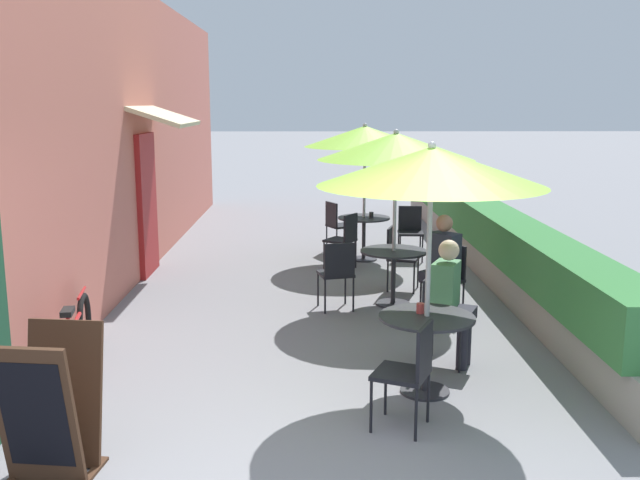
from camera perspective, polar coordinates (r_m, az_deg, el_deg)
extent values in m
plane|color=gray|center=(5.15, -1.16, -18.65)|extent=(120.00, 120.00, 0.00)
cube|color=#C66B5B|center=(11.53, -13.94, 8.43)|extent=(0.24, 13.51, 4.20)
cube|color=maroon|center=(10.93, -13.66, 2.79)|extent=(0.08, 0.96, 2.10)
cube|color=beige|center=(10.77, -12.34, 9.67)|extent=(0.78, 1.80, 0.30)
cube|color=gray|center=(11.69, 12.62, -0.76)|extent=(0.44, 12.51, 0.45)
cube|color=#387A3D|center=(11.60, 12.72, 1.69)|extent=(0.60, 11.88, 0.56)
cylinder|color=#28282D|center=(6.56, 8.37, -11.85)|extent=(0.44, 0.44, 0.02)
cylinder|color=#28282D|center=(6.44, 8.46, -9.04)|extent=(0.06, 0.06, 0.69)
cylinder|color=#28282D|center=(6.33, 8.55, -6.13)|extent=(0.84, 0.84, 0.02)
cylinder|color=#B7B7BC|center=(6.23, 8.64, -2.89)|extent=(0.04, 0.04, 2.13)
cone|color=#8CD138|center=(6.08, 8.90, 5.83)|extent=(1.94, 1.94, 0.33)
sphere|color=#B7B7BC|center=(6.07, 8.95, 7.48)|extent=(0.07, 0.07, 0.07)
cube|color=black|center=(5.72, 6.48, -10.59)|extent=(0.53, 0.53, 0.04)
cube|color=black|center=(5.60, 8.36, -8.82)|extent=(0.18, 0.36, 0.42)
cylinder|color=black|center=(6.01, 5.27, -11.77)|extent=(0.02, 0.02, 0.45)
cylinder|color=black|center=(5.70, 4.11, -13.08)|extent=(0.02, 0.02, 0.45)
cylinder|color=black|center=(5.92, 8.65, -12.23)|extent=(0.02, 0.02, 0.45)
cylinder|color=black|center=(5.60, 7.69, -13.59)|extent=(0.02, 0.02, 0.45)
cube|color=black|center=(7.11, 10.08, -6.33)|extent=(0.53, 0.53, 0.04)
cube|color=black|center=(7.10, 8.68, -4.56)|extent=(0.18, 0.36, 0.42)
cylinder|color=black|center=(6.98, 11.12, -8.66)|extent=(0.02, 0.02, 0.45)
cylinder|color=black|center=(7.31, 11.73, -7.76)|extent=(0.02, 0.02, 0.45)
cylinder|color=black|center=(7.06, 8.24, -8.34)|extent=(0.02, 0.02, 0.45)
cylinder|color=black|center=(7.39, 8.98, -7.47)|extent=(0.02, 0.02, 0.45)
cylinder|color=#23232D|center=(7.07, 11.30, -8.32)|extent=(0.11, 0.11, 0.47)
cylinder|color=#23232D|center=(7.22, 11.57, -7.93)|extent=(0.11, 0.11, 0.47)
cube|color=#23232D|center=(7.07, 10.81, -5.79)|extent=(0.45, 0.42, 0.12)
cube|color=#4C8456|center=(7.03, 10.01, -3.75)|extent=(0.34, 0.40, 0.50)
sphere|color=beige|center=(6.94, 10.27, -0.81)|extent=(0.20, 0.20, 0.20)
cylinder|color=#B73D3D|center=(6.39, 8.03, -5.43)|extent=(0.07, 0.07, 0.09)
cylinder|color=#28282D|center=(9.20, 5.84, -5.09)|extent=(0.44, 0.44, 0.02)
cylinder|color=#28282D|center=(9.11, 5.89, -3.02)|extent=(0.06, 0.06, 0.69)
cylinder|color=#28282D|center=(9.03, 5.93, -0.91)|extent=(0.84, 0.84, 0.02)
cylinder|color=#B7B7BC|center=(8.96, 5.97, 1.40)|extent=(0.04, 0.04, 2.13)
cone|color=#8CD138|center=(8.86, 6.10, 7.46)|extent=(1.94, 1.94, 0.33)
sphere|color=#B7B7BC|center=(8.85, 6.12, 8.60)|extent=(0.07, 0.07, 0.07)
cube|color=black|center=(9.82, 6.69, -1.44)|extent=(0.50, 0.50, 0.04)
cube|color=black|center=(9.81, 5.65, -0.18)|extent=(0.14, 0.37, 0.42)
cylinder|color=black|center=(9.67, 7.53, -3.02)|extent=(0.02, 0.02, 0.45)
cylinder|color=black|center=(10.02, 7.84, -2.54)|extent=(0.02, 0.02, 0.45)
cylinder|color=black|center=(9.73, 5.44, -2.89)|extent=(0.02, 0.02, 0.45)
cylinder|color=black|center=(10.07, 5.81, -2.42)|extent=(0.02, 0.02, 0.45)
cube|color=black|center=(8.86, 1.25, -2.72)|extent=(0.48, 0.48, 0.04)
cube|color=black|center=(8.64, 1.58, -1.64)|extent=(0.38, 0.12, 0.42)
cylinder|color=black|center=(9.13, 2.04, -3.77)|extent=(0.02, 0.02, 0.45)
cylinder|color=black|center=(9.04, -0.16, -3.91)|extent=(0.02, 0.02, 0.45)
cylinder|color=black|center=(8.80, 2.69, -4.34)|extent=(0.02, 0.02, 0.45)
cylinder|color=black|center=(8.70, 0.41, -4.50)|extent=(0.02, 0.02, 0.45)
cube|color=black|center=(8.63, 9.77, -3.25)|extent=(0.57, 0.57, 0.04)
cube|color=black|center=(8.73, 10.54, -1.70)|extent=(0.28, 0.30, 0.42)
cylinder|color=black|center=(8.65, 8.05, -4.70)|extent=(0.02, 0.02, 0.45)
cylinder|color=black|center=(8.44, 9.98, -5.15)|extent=(0.02, 0.02, 0.45)
cylinder|color=black|center=(8.93, 9.48, -4.25)|extent=(0.02, 0.02, 0.45)
cylinder|color=black|center=(8.73, 11.38, -4.67)|extent=(0.02, 0.02, 0.45)
cylinder|color=#23232D|center=(8.59, 8.58, -4.76)|extent=(0.11, 0.11, 0.47)
cylinder|color=#23232D|center=(8.50, 9.44, -4.96)|extent=(0.11, 0.11, 0.47)
cube|color=#23232D|center=(8.54, 9.43, -2.84)|extent=(0.47, 0.47, 0.12)
cube|color=#282D38|center=(8.57, 9.92, -1.09)|extent=(0.39, 0.40, 0.50)
sphere|color=#A87556|center=(8.49, 9.93, 1.34)|extent=(0.20, 0.20, 0.20)
cylinder|color=#28282D|center=(11.74, 3.50, -1.52)|extent=(0.44, 0.44, 0.02)
cylinder|color=#28282D|center=(11.67, 3.52, 0.12)|extent=(0.06, 0.06, 0.69)
cylinder|color=#28282D|center=(11.61, 3.54, 1.77)|extent=(0.84, 0.84, 0.02)
cylinder|color=#B7B7BC|center=(11.56, 3.56, 3.58)|extent=(0.04, 0.04, 2.13)
cone|color=#8CD138|center=(11.48, 3.62, 8.28)|extent=(1.94, 1.94, 0.33)
sphere|color=#B7B7BC|center=(11.47, 3.63, 9.16)|extent=(0.07, 0.07, 0.07)
cube|color=black|center=(12.30, 1.68, 1.15)|extent=(0.54, 0.54, 0.04)
cube|color=black|center=(12.18, 0.92, 2.05)|extent=(0.20, 0.35, 0.42)
cylinder|color=black|center=(12.28, 2.82, 0.05)|extent=(0.02, 0.02, 0.45)
cylinder|color=black|center=(12.58, 1.98, 0.32)|extent=(0.02, 0.02, 0.45)
cylinder|color=black|center=(12.10, 1.35, -0.10)|extent=(0.02, 0.02, 0.45)
cylinder|color=black|center=(12.41, 0.54, 0.18)|extent=(0.02, 0.02, 0.45)
cube|color=black|center=(11.00, 1.62, -0.02)|extent=(0.55, 0.55, 0.04)
cube|color=black|center=(10.87, 2.46, 0.96)|extent=(0.23, 0.34, 0.42)
cylinder|color=black|center=(11.29, 1.29, -0.90)|extent=(0.02, 0.02, 0.45)
cylinder|color=black|center=(10.99, 0.32, -1.23)|extent=(0.02, 0.02, 0.45)
cylinder|color=black|center=(11.11, 2.88, -1.11)|extent=(0.02, 0.02, 0.45)
cylinder|color=black|center=(10.81, 1.95, -1.44)|extent=(0.02, 0.02, 0.45)
cube|color=black|center=(11.70, 7.26, 0.55)|extent=(0.42, 0.42, 0.04)
cube|color=black|center=(11.84, 7.21, 1.71)|extent=(0.38, 0.05, 0.42)
cylinder|color=black|center=(11.55, 6.42, -0.70)|extent=(0.02, 0.02, 0.45)
cylinder|color=black|center=(11.58, 8.20, -0.71)|extent=(0.02, 0.02, 0.45)
cylinder|color=black|center=(11.90, 6.30, -0.35)|extent=(0.02, 0.02, 0.45)
cylinder|color=black|center=(11.93, 8.02, -0.36)|extent=(0.02, 0.02, 0.45)
cylinder|color=#232328|center=(11.58, 4.13, 2.03)|extent=(0.07, 0.07, 0.09)
torus|color=black|center=(7.76, -18.34, -6.32)|extent=(0.16, 0.63, 0.63)
torus|color=black|center=(6.71, -19.69, -9.12)|extent=(0.16, 0.63, 0.63)
cylinder|color=#B21E1E|center=(7.18, -19.05, -6.31)|extent=(0.18, 0.87, 0.04)
cylinder|color=#B21E1E|center=(7.04, -19.21, -8.00)|extent=(0.14, 0.64, 0.42)
cylinder|color=#B21E1E|center=(6.86, -19.49, -6.31)|extent=(0.04, 0.04, 0.22)
cube|color=black|center=(6.83, -19.55, -5.43)|extent=(0.13, 0.23, 0.05)
cylinder|color=#B21E1E|center=(7.62, -18.53, -4.05)|extent=(0.10, 0.46, 0.03)
cube|color=#422819|center=(5.47, -19.77, -11.42)|extent=(0.57, 0.30, 1.03)
cube|color=black|center=(5.48, -19.69, -11.15)|extent=(0.46, 0.22, 0.78)
cube|color=#422819|center=(5.15, -21.74, -13.02)|extent=(0.57, 0.30, 1.03)
cube|color=black|center=(5.12, -21.87, -12.89)|extent=(0.46, 0.22, 0.78)
cube|color=#422819|center=(5.42, -17.84, -17.44)|extent=(0.12, 0.48, 0.02)
cube|color=#422819|center=(5.63, -22.76, -16.65)|extent=(0.12, 0.48, 0.02)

